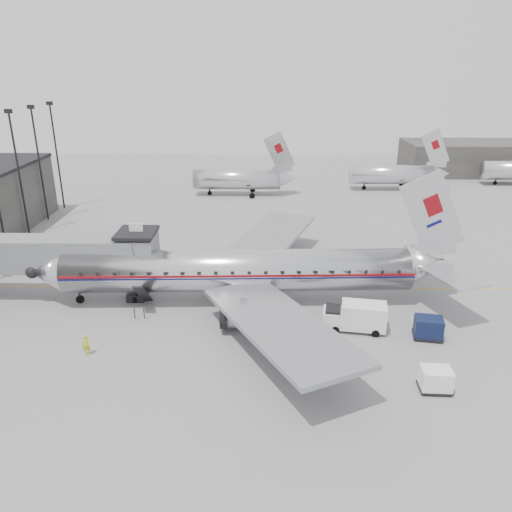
{
  "coord_description": "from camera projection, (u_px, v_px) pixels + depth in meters",
  "views": [
    {
      "loc": [
        2.19,
        -37.77,
        20.32
      ],
      "look_at": [
        1.59,
        6.18,
        3.2
      ],
      "focal_mm": 35.0,
      "sensor_mm": 36.0,
      "label": 1
    }
  ],
  "objects": [
    {
      "name": "apron_line",
      "position": [
        271.0,
        288.0,
        48.14
      ],
      "size": [
        60.0,
        0.15,
        0.01
      ],
      "primitive_type": "cube",
      "rotation": [
        0.0,
        0.0,
        1.57
      ],
      "color": "gold",
      "rests_on": "ground"
    },
    {
      "name": "service_van",
      "position": [
        355.0,
        316.0,
        40.17
      ],
      "size": [
        5.25,
        2.7,
        2.35
      ],
      "rotation": [
        0.0,
        0.0,
        -0.16
      ],
      "color": "white",
      "rests_on": "ground"
    },
    {
      "name": "distant_aircraft_mid",
      "position": [
        393.0,
        174.0,
        84.15
      ],
      "size": [
        16.39,
        3.2,
        10.26
      ],
      "color": "silver",
      "rests_on": "ground"
    },
    {
      "name": "airliner",
      "position": [
        246.0,
        270.0,
        44.3
      ],
      "size": [
        38.29,
        35.46,
        12.11
      ],
      "rotation": [
        0.0,
        0.0,
        0.04
      ],
      "color": "silver",
      "rests_on": "ground"
    },
    {
      "name": "ramp_worker",
      "position": [
        86.0,
        345.0,
        36.84
      ],
      "size": [
        0.65,
        0.48,
        1.63
      ],
      "primitive_type": "imported",
      "rotation": [
        0.0,
        0.0,
        0.16
      ],
      "color": "#BAC917",
      "rests_on": "ground"
    },
    {
      "name": "jet_bridge",
      "position": [
        52.0,
        255.0,
        44.7
      ],
      "size": [
        21.0,
        6.2,
        7.1
      ],
      "color": "slate",
      "rests_on": "ground"
    },
    {
      "name": "ground",
      "position": [
        236.0,
        317.0,
        42.59
      ],
      "size": [
        160.0,
        160.0,
        0.0
      ],
      "primitive_type": "plane",
      "color": "slate",
      "rests_on": "ground"
    },
    {
      "name": "hangar",
      "position": [
        483.0,
        158.0,
        96.84
      ],
      "size": [
        30.0,
        12.0,
        6.0
      ],
      "primitive_type": "cube",
      "color": "#353330",
      "rests_on": "ground"
    },
    {
      "name": "baggage_cart_white",
      "position": [
        436.0,
        379.0,
        32.79
      ],
      "size": [
        2.13,
        1.66,
        1.61
      ],
      "rotation": [
        0.0,
        0.0,
        -0.05
      ],
      "color": "white",
      "rests_on": "ground"
    },
    {
      "name": "distant_aircraft_near",
      "position": [
        238.0,
        178.0,
        80.76
      ],
      "size": [
        16.39,
        3.2,
        10.26
      ],
      "color": "silver",
      "rests_on": "ground"
    },
    {
      "name": "baggage_cart_navy",
      "position": [
        428.0,
        327.0,
        39.04
      ],
      "size": [
        2.49,
        2.06,
        1.75
      ],
      "rotation": [
        0.0,
        0.0,
        -0.18
      ],
      "color": "#0D1534",
      "rests_on": "ground"
    }
  ]
}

